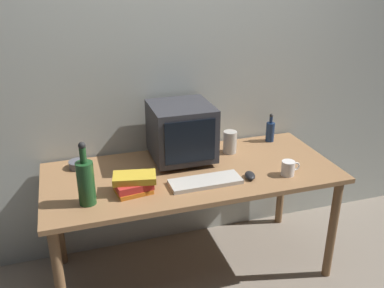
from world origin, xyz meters
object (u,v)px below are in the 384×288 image
Objects in this scene: computer_mouse at (250,176)px; keyboard at (205,182)px; bottle_tall at (86,181)px; bottle_short at (270,131)px; book_stack at (134,183)px; metal_canister at (230,142)px; cd_spindle at (79,164)px; crt_monitor at (181,132)px; mug at (288,168)px.

keyboard is at bearing -169.47° from computer_mouse.
bottle_tall reaches higher than bottle_short.
bottle_tall is 0.27m from book_stack.
bottle_short is 1.37× the size of metal_canister.
book_stack reaches higher than cd_spindle.
keyboard is 2.05× the size of bottle_short.
crt_monitor is 0.70m from mug.
bottle_short is (0.65, 0.47, 0.06)m from keyboard.
mug is at bearing -4.94° from book_stack.
bottle_short reaches higher than metal_canister.
crt_monitor is 0.40m from keyboard.
keyboard is at bearing -129.33° from metal_canister.
mug is at bearing 7.55° from computer_mouse.
keyboard is 0.41m from book_stack.
cd_spindle is at bearing 169.21° from computer_mouse.
crt_monitor is at bearing 41.11° from book_stack.
bottle_short is 0.53m from mug.
crt_monitor is at bearing 95.92° from keyboard.
book_stack is 1.71× the size of metal_canister.
crt_monitor is 0.73m from bottle_tall.
crt_monitor reaches higher than book_stack.
crt_monitor is 0.52m from computer_mouse.
mug is (0.24, -0.03, 0.03)m from computer_mouse.
crt_monitor reaches higher than bottle_tall.
computer_mouse is 0.24m from mug.
crt_monitor is at bearing 30.90° from bottle_tall.
crt_monitor reaches higher than computer_mouse.
cd_spindle is at bearing 92.37° from bottle_tall.
book_stack is (-0.68, 0.05, 0.03)m from computer_mouse.
keyboard is 0.80m from bottle_short.
bottle_short is at bearing 35.10° from keyboard.
metal_canister reaches higher than mug.
bottle_tall reaches higher than cd_spindle.
mug is (0.55, -0.40, -0.15)m from crt_monitor.
crt_monitor is 3.89× the size of computer_mouse.
computer_mouse is 0.83× the size of cd_spindle.
bottle_short is 0.36m from metal_canister.
book_stack is (0.26, 0.05, -0.08)m from bottle_tall.
crt_monitor is at bearing -170.97° from bottle_short.
keyboard is 1.19× the size of bottle_tall.
metal_canister reaches higher than cd_spindle.
metal_canister is (0.99, -0.07, 0.05)m from cd_spindle.
bottle_short reaches higher than cd_spindle.
computer_mouse is at bearing -94.14° from metal_canister.
keyboard is 0.51m from mug.
metal_canister is (0.97, 0.39, -0.06)m from bottle_tall.
bottle_tall reaches higher than keyboard.
metal_canister is at bearing 25.15° from book_stack.
book_stack is 0.79m from metal_canister.
metal_canister is at bearing 100.26° from computer_mouse.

